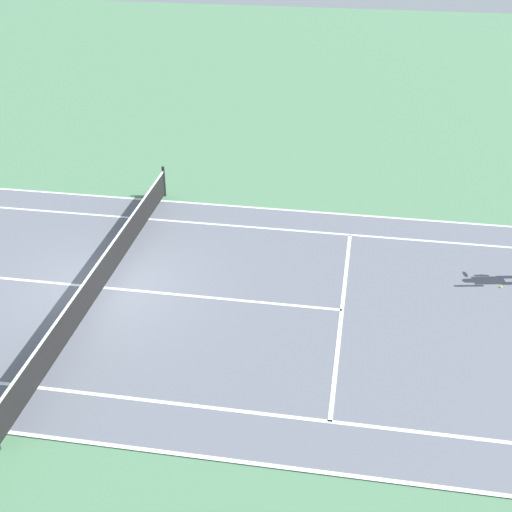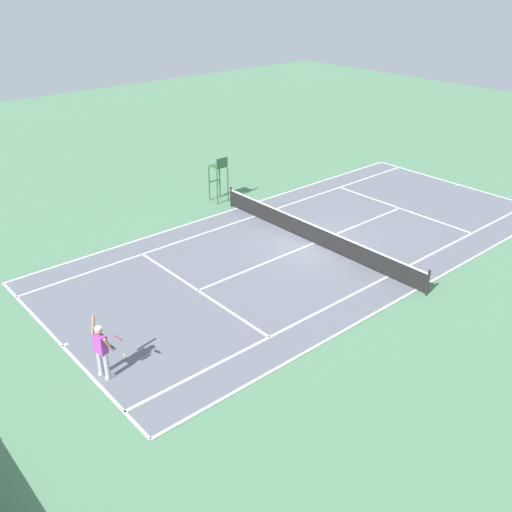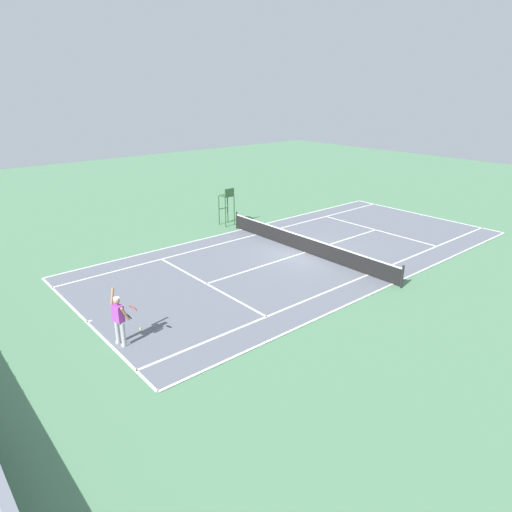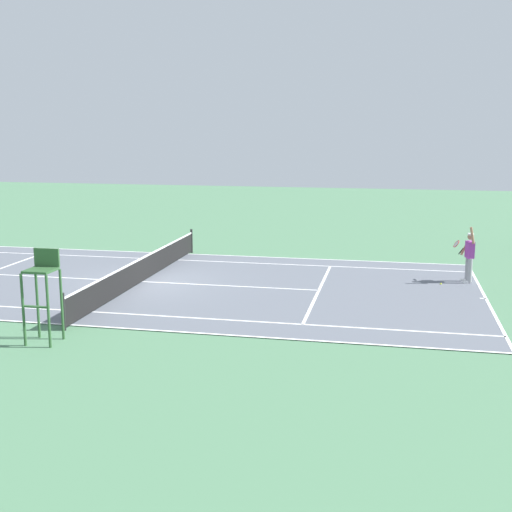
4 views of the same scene
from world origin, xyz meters
name	(u,v)px [view 4 (image 4 of 4)]	position (x,y,z in m)	size (l,w,h in m)	color
ground_plane	(143,282)	(0.00, 0.00, 0.00)	(80.00, 80.00, 0.00)	#4C7A56
court	(143,282)	(0.00, 0.00, 0.01)	(11.08, 23.88, 0.03)	slate
net	(143,268)	(0.00, 0.00, 0.52)	(11.98, 0.10, 1.07)	black
tennis_player	(469,256)	(-2.35, 11.54, 0.99)	(0.74, 0.74, 2.08)	#9E9EA3
tennis_ball	(441,284)	(-1.79, 10.57, 0.03)	(0.07, 0.07, 0.07)	#D1E533
umpire_chair	(43,284)	(6.93, 0.00, 1.56)	(0.77, 0.77, 2.44)	#2D562D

